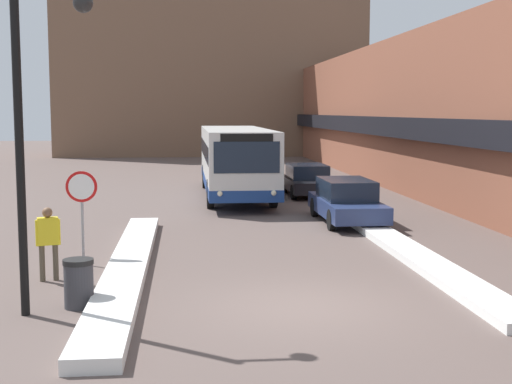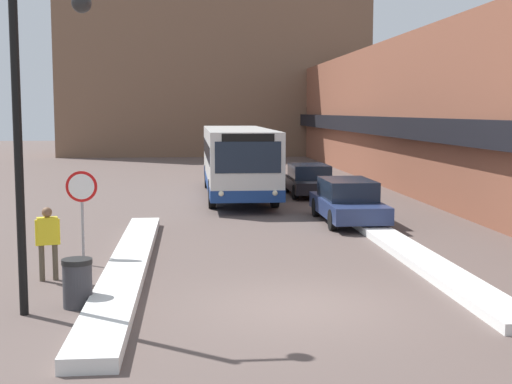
% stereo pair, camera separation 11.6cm
% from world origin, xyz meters
% --- Properties ---
extents(ground_plane, '(160.00, 160.00, 0.00)m').
position_xyz_m(ground_plane, '(0.00, 0.00, 0.00)').
color(ground_plane, brown).
extents(building_row_right, '(5.50, 60.00, 7.25)m').
position_xyz_m(building_row_right, '(9.97, 24.00, 3.62)').
color(building_row_right, brown).
rests_on(building_row_right, ground_plane).
extents(building_backdrop_far, '(26.00, 8.00, 17.59)m').
position_xyz_m(building_backdrop_far, '(0.00, 49.41, 8.80)').
color(building_backdrop_far, brown).
rests_on(building_backdrop_far, ground_plane).
extents(snow_bank_left, '(0.90, 13.57, 0.25)m').
position_xyz_m(snow_bank_left, '(-3.60, 3.48, 0.13)').
color(snow_bank_left, silver).
rests_on(snow_bank_left, ground_plane).
extents(snow_bank_right, '(0.90, 11.77, 0.21)m').
position_xyz_m(snow_bank_right, '(3.60, 3.75, 0.11)').
color(snow_bank_right, silver).
rests_on(snow_bank_right, ground_plane).
extents(city_bus, '(2.74, 12.15, 3.01)m').
position_xyz_m(city_bus, '(-0.05, 18.00, 1.67)').
color(city_bus, silver).
rests_on(city_bus, ground_plane).
extents(parked_car_front, '(1.85, 4.90, 1.47)m').
position_xyz_m(parked_car_front, '(3.20, 10.26, 0.74)').
color(parked_car_front, navy).
rests_on(parked_car_front, ground_plane).
extents(parked_car_middle, '(1.88, 4.43, 1.39)m').
position_xyz_m(parked_car_middle, '(3.20, 18.12, 0.70)').
color(parked_car_middle, black).
rests_on(parked_car_middle, ground_plane).
extents(stop_sign, '(0.76, 0.08, 2.32)m').
position_xyz_m(stop_sign, '(-4.76, 4.27, 1.69)').
color(stop_sign, gray).
rests_on(stop_sign, ground_plane).
extents(street_lamp, '(1.46, 0.36, 6.00)m').
position_xyz_m(street_lamp, '(-4.91, -0.06, 3.74)').
color(street_lamp, black).
rests_on(street_lamp, ground_plane).
extents(pedestrian, '(0.52, 0.31, 1.66)m').
position_xyz_m(pedestrian, '(-5.28, 2.65, 1.00)').
color(pedestrian, brown).
rests_on(pedestrian, ground_plane).
extents(trash_bin, '(0.59, 0.59, 0.95)m').
position_xyz_m(trash_bin, '(-4.29, 0.36, 0.48)').
color(trash_bin, '#38383D').
rests_on(trash_bin, ground_plane).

